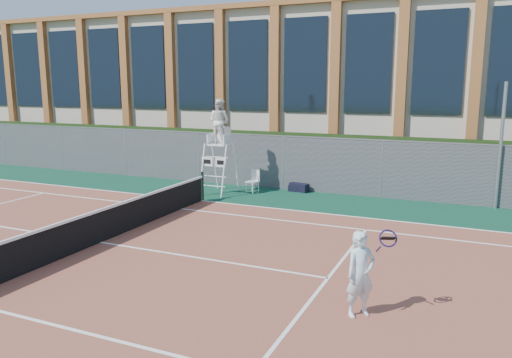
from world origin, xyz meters
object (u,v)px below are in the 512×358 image
at_px(umpire_chair, 219,124).
at_px(tennis_player, 361,274).
at_px(steel_pole, 501,146).
at_px(plastic_chair, 254,179).

bearing_deg(umpire_chair, tennis_player, -49.00).
xyz_separation_m(steel_pole, tennis_player, (-2.56, -10.22, -1.34)).
bearing_deg(tennis_player, umpire_chair, 131.00).
bearing_deg(tennis_player, plastic_chair, 124.16).
xyz_separation_m(steel_pole, umpire_chair, (-10.01, -1.65, 0.58)).
relative_size(steel_pole, plastic_chair, 4.78).
xyz_separation_m(steel_pole, plastic_chair, (-8.83, -0.98, -1.64)).
height_order(umpire_chair, plastic_chair, umpire_chair).
xyz_separation_m(umpire_chair, tennis_player, (7.45, -8.57, -1.92)).
distance_m(umpire_chair, plastic_chair, 2.60).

